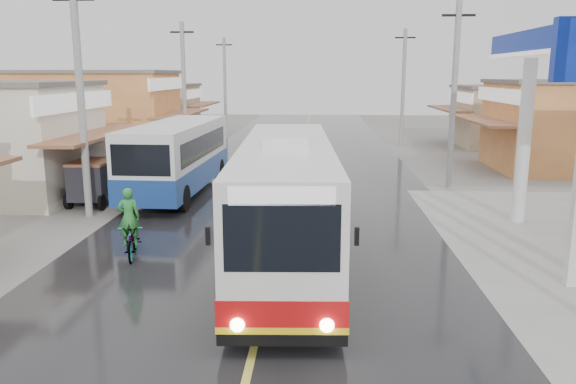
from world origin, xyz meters
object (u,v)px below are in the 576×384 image
at_px(second_bus, 178,156).
at_px(cyclist, 132,234).
at_px(coach_bus, 286,200).
at_px(tricycle_near, 93,180).

height_order(second_bus, cyclist, second_bus).
bearing_deg(coach_bus, cyclist, 177.36).
xyz_separation_m(second_bus, tricycle_near, (-2.78, -2.25, -0.61)).
xyz_separation_m(cyclist, tricycle_near, (-3.56, 6.14, 0.34)).
bearing_deg(cyclist, second_bus, 82.17).
distance_m(cyclist, tricycle_near, 7.10).
bearing_deg(second_bus, tricycle_near, -139.01).
bearing_deg(cyclist, coach_bus, -13.25).
relative_size(coach_bus, cyclist, 5.65).
height_order(coach_bus, tricycle_near, coach_bus).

